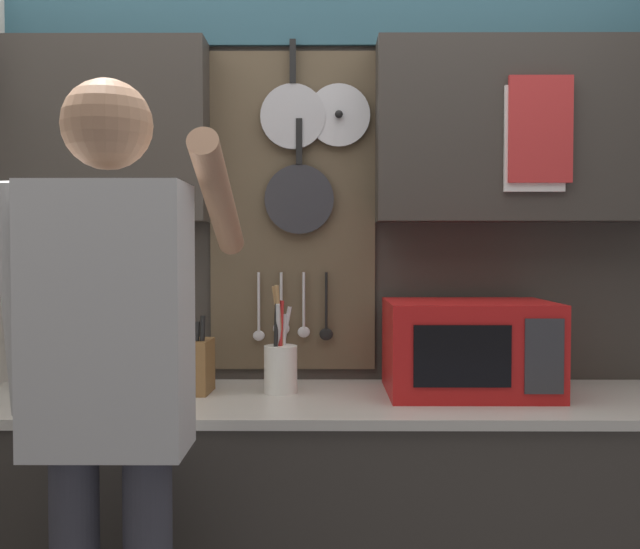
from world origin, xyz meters
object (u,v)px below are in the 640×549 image
Objects in this scene: microwave at (469,347)px; knife_block at (194,365)px; utensil_crock at (281,364)px; person at (111,372)px.

knife_block is at bearing 179.96° from microwave.
microwave reaches higher than knife_block.
microwave is 2.06× the size of knife_block.
utensil_crock reaches higher than microwave.
microwave is at bearing -0.22° from utensil_crock.
utensil_crock is at bearing 179.78° from microwave.
person reaches higher than utensil_crock.
knife_block is 0.14× the size of person.
utensil_crock is at bearing 0.37° from knife_block.
microwave is 0.90m from knife_block.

